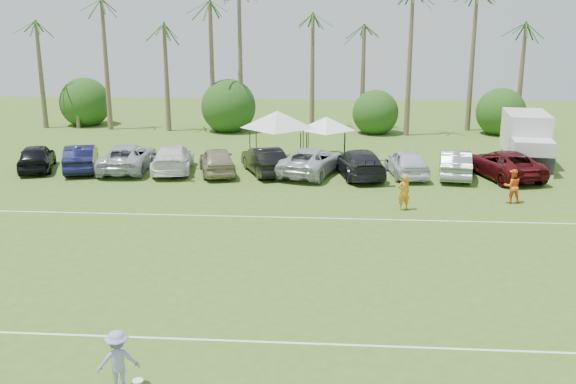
{
  "coord_description": "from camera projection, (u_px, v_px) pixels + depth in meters",
  "views": [
    {
      "loc": [
        2.8,
        -14.55,
        8.96
      ],
      "look_at": [
        0.77,
        12.67,
        1.6
      ],
      "focal_mm": 40.0,
      "sensor_mm": 36.0,
      "label": 1
    }
  ],
  "objects": [
    {
      "name": "parked_car_2",
      "position": [
        128.0,
        157.0,
        39.11
      ],
      "size": [
        3.14,
        6.03,
        1.62
      ],
      "primitive_type": "imported",
      "rotation": [
        0.0,
        0.0,
        3.22
      ],
      "color": "#ACB1BA",
      "rests_on": "ground"
    },
    {
      "name": "sideline_player_a",
      "position": [
        404.0,
        192.0,
        30.97
      ],
      "size": [
        0.76,
        0.64,
        1.77
      ],
      "primitive_type": "imported",
      "rotation": [
        0.0,
        0.0,
        3.53
      ],
      "color": "orange",
      "rests_on": "ground"
    },
    {
      "name": "parked_car_4",
      "position": [
        217.0,
        161.0,
        38.21
      ],
      "size": [
        3.12,
        5.1,
        1.62
      ],
      "primitive_type": "imported",
      "rotation": [
        0.0,
        0.0,
        3.41
      ],
      "color": "gray",
      "rests_on": "ground"
    },
    {
      "name": "bush_tree_2",
      "position": [
        374.0,
        109.0,
        53.19
      ],
      "size": [
        4.0,
        4.0,
        4.0
      ],
      "color": "brown",
      "rests_on": "ground"
    },
    {
      "name": "palm_tree_1",
      "position": [
        94.0,
        27.0,
        52.18
      ],
      "size": [
        2.4,
        2.4,
        9.9
      ],
      "color": "brown",
      "rests_on": "ground"
    },
    {
      "name": "bush_tree_3",
      "position": [
        497.0,
        110.0,
        52.47
      ],
      "size": [
        4.0,
        4.0,
        4.0
      ],
      "color": "brown",
      "rests_on": "ground"
    },
    {
      "name": "palm_tree_8",
      "position": [
        467.0,
        39.0,
        50.25
      ],
      "size": [
        2.4,
        2.4,
        8.9
      ],
      "color": "brown",
      "rests_on": "ground"
    },
    {
      "name": "canopy_tent_left",
      "position": [
        277.0,
        111.0,
        40.71
      ],
      "size": [
        4.83,
        4.83,
        3.91
      ],
      "color": "black",
      "rests_on": "ground"
    },
    {
      "name": "parked_car_9",
      "position": [
        455.0,
        164.0,
        37.46
      ],
      "size": [
        2.37,
        5.11,
        1.62
      ],
      "primitive_type": "imported",
      "rotation": [
        0.0,
        0.0,
        3.01
      ],
      "color": "gray",
      "rests_on": "ground"
    },
    {
      "name": "parked_car_7",
      "position": [
        359.0,
        163.0,
        37.63
      ],
      "size": [
        3.4,
        5.94,
        1.62
      ],
      "primitive_type": "imported",
      "rotation": [
        0.0,
        0.0,
        3.35
      ],
      "color": "black",
      "rests_on": "ground"
    },
    {
      "name": "parked_car_8",
      "position": [
        406.0,
        163.0,
        37.68
      ],
      "size": [
        2.51,
        4.97,
        1.62
      ],
      "primitive_type": "imported",
      "rotation": [
        0.0,
        0.0,
        3.27
      ],
      "color": "silver",
      "rests_on": "ground"
    },
    {
      "name": "parked_car_5",
      "position": [
        264.0,
        160.0,
        38.33
      ],
      "size": [
        3.45,
        5.21,
        1.62
      ],
      "primitive_type": "imported",
      "rotation": [
        0.0,
        0.0,
        3.53
      ],
      "color": "black",
      "rests_on": "ground"
    },
    {
      "name": "parked_car_3",
      "position": [
        173.0,
        158.0,
        38.85
      ],
      "size": [
        3.07,
        5.86,
        1.62
      ],
      "primitive_type": "imported",
      "rotation": [
        0.0,
        0.0,
        3.29
      ],
      "color": "white",
      "rests_on": "ground"
    },
    {
      "name": "parked_car_6",
      "position": [
        311.0,
        161.0,
        38.12
      ],
      "size": [
        4.29,
        6.37,
        1.62
      ],
      "primitive_type": "imported",
      "rotation": [
        0.0,
        0.0,
        2.84
      ],
      "color": "#B6B9BD",
      "rests_on": "ground"
    },
    {
      "name": "palm_tree_0",
      "position": [
        35.0,
        38.0,
        52.77
      ],
      "size": [
        2.4,
        2.4,
        8.9
      ],
      "color": "brown",
      "rests_on": "ground"
    },
    {
      "name": "frisbee_player",
      "position": [
        118.0,
        360.0,
        15.87
      ],
      "size": [
        1.31,
        0.96,
        1.59
      ],
      "rotation": [
        0.0,
        0.0,
        3.43
      ],
      "color": "#9A91CE",
      "rests_on": "ground"
    },
    {
      "name": "parked_car_10",
      "position": [
        503.0,
        164.0,
        37.36
      ],
      "size": [
        4.22,
        6.36,
        1.62
      ],
      "primitive_type": "imported",
      "rotation": [
        0.0,
        0.0,
        3.43
      ],
      "color": "#490B0F",
      "rests_on": "ground"
    },
    {
      "name": "palm_tree_3",
      "position": [
        202.0,
        5.0,
        51.09
      ],
      "size": [
        2.4,
        2.4,
        11.9
      ],
      "color": "brown",
      "rests_on": "ground"
    },
    {
      "name": "palm_tree_6",
      "position": [
        353.0,
        16.0,
        50.44
      ],
      "size": [
        2.4,
        2.4,
        10.9
      ],
      "color": "brown",
      "rests_on": "ground"
    },
    {
      "name": "ground",
      "position": [
        222.0,
        378.0,
        16.55
      ],
      "size": [
        120.0,
        120.0,
        0.0
      ],
      "primitive_type": "plane",
      "color": "#3D5E1C",
      "rests_on": "ground"
    },
    {
      "name": "palm_tree_5",
      "position": [
        302.0,
        27.0,
        50.96
      ],
      "size": [
        2.4,
        2.4,
        9.9
      ],
      "color": "brown",
      "rests_on": "ground"
    },
    {
      "name": "palm_tree_7",
      "position": [
        405.0,
        5.0,
        49.93
      ],
      "size": [
        2.4,
        2.4,
        11.9
      ],
      "color": "brown",
      "rests_on": "ground"
    },
    {
      "name": "palm_tree_4",
      "position": [
        252.0,
        38.0,
        51.47
      ],
      "size": [
        2.4,
        2.4,
        8.9
      ],
      "color": "brown",
      "rests_on": "ground"
    },
    {
      "name": "parked_car_1",
      "position": [
        81.0,
        158.0,
        39.02
      ],
      "size": [
        3.07,
        5.21,
        1.62
      ],
      "primitive_type": "imported",
      "rotation": [
        0.0,
        0.0,
        3.44
      ],
      "color": "black",
      "rests_on": "ground"
    },
    {
      "name": "bush_tree_1",
      "position": [
        231.0,
        107.0,
        54.06
      ],
      "size": [
        4.0,
        4.0,
        4.0
      ],
      "color": "brown",
      "rests_on": "ground"
    },
    {
      "name": "sideline_player_b",
      "position": [
        512.0,
        186.0,
        32.17
      ],
      "size": [
        0.89,
        0.71,
        1.74
      ],
      "primitive_type": "imported",
      "rotation": [
        0.0,
        0.0,
        3.21
      ],
      "color": "orange",
      "rests_on": "ground"
    },
    {
      "name": "palm_tree_9",
      "position": [
        534.0,
        27.0,
        49.66
      ],
      "size": [
        2.4,
        2.4,
        9.9
      ],
      "color": "brown",
      "rests_on": "ground"
    },
    {
      "name": "canopy_tent_right",
      "position": [
        326.0,
        117.0,
        42.58
      ],
      "size": [
        3.9,
        3.9,
        3.16
      ],
      "color": "black",
      "rests_on": "ground"
    },
    {
      "name": "parked_car_0",
      "position": [
        36.0,
        157.0,
        39.22
      ],
      "size": [
        3.3,
        5.12,
        1.62
      ],
      "primitive_type": "imported",
      "rotation": [
        0.0,
        0.0,
        3.46
      ],
      "color": "black",
      "rests_on": "ground"
    },
    {
      "name": "field_lines",
      "position": [
        259.0,
        264.0,
        24.25
      ],
      "size": [
        80.0,
        12.1,
        0.01
      ],
      "color": "white",
      "rests_on": "ground"
    },
    {
      "name": "bush_tree_0",
      "position": [
        81.0,
        106.0,
        54.99
      ],
      "size": [
        4.0,
        4.0,
        4.0
      ],
      "color": "brown",
      "rests_on": "ground"
    },
    {
      "name": "box_truck",
      "position": [
        527.0,
        139.0,
        40.0
      ],
      "size": [
        3.19,
        6.64,
        3.29
      ],
      "rotation": [
        0.0,
        0.0,
        -0.13
      ],
      "color": "silver",
      "rests_on": "ground"
    },
    {
      "name": "palm_tree_2",
      "position": [
        153.0,
        16.0,
        51.59
      ],
      "size": [
        2.4,
        2.4,
        10.9
      ],
      "color": "brown",
      "rests_on": "ground"
    }
  ]
}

